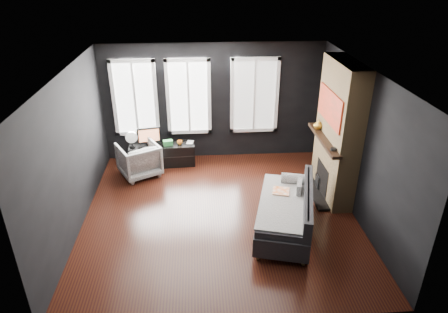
{
  "coord_description": "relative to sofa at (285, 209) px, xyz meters",
  "views": [
    {
      "loc": [
        -0.36,
        -6.23,
        4.31
      ],
      "look_at": [
        0.1,
        0.3,
        1.05
      ],
      "focal_mm": 32.0,
      "sensor_mm": 36.0,
      "label": 1
    }
  ],
  "objects": [
    {
      "name": "monitor",
      "position": [
        -2.57,
        2.66,
        0.32
      ],
      "size": [
        0.54,
        0.22,
        0.47
      ],
      "primitive_type": null,
      "rotation": [
        0.0,
        0.0,
        0.2
      ],
      "color": "black",
      "rests_on": "media_console"
    },
    {
      "name": "windows",
      "position": [
        -1.55,
        3.01,
        1.96
      ],
      "size": [
        4.0,
        0.16,
        1.76
      ],
      "primitive_type": null,
      "color": "white",
      "rests_on": "wall_back"
    },
    {
      "name": "floor",
      "position": [
        -1.1,
        0.55,
        -0.42
      ],
      "size": [
        5.0,
        5.0,
        0.0
      ],
      "primitive_type": "plane",
      "color": "black",
      "rests_on": "ground"
    },
    {
      "name": "stripe_pillow",
      "position": [
        0.3,
        0.29,
        0.18
      ],
      "size": [
        0.18,
        0.36,
        0.35
      ],
      "primitive_type": "cube",
      "rotation": [
        0.0,
        0.0,
        -0.3
      ],
      "color": "gray",
      "rests_on": "sofa"
    },
    {
      "name": "desk_fan",
      "position": [
        -2.95,
        2.57,
        0.28
      ],
      "size": [
        0.31,
        0.31,
        0.38
      ],
      "primitive_type": null,
      "rotation": [
        0.0,
        0.0,
        0.19
      ],
      "color": "gray",
      "rests_on": "media_console"
    },
    {
      "name": "wall_right",
      "position": [
        1.4,
        0.55,
        0.93
      ],
      "size": [
        0.02,
        5.0,
        2.7
      ],
      "primitive_type": "cube",
      "color": "black",
      "rests_on": "ground"
    },
    {
      "name": "ceiling",
      "position": [
        -1.1,
        0.55,
        2.28
      ],
      "size": [
        5.0,
        5.0,
        0.0
      ],
      "primitive_type": "plane",
      "color": "white",
      "rests_on": "ground"
    },
    {
      "name": "mug",
      "position": [
        -1.89,
        2.63,
        0.15
      ],
      "size": [
        0.14,
        0.12,
        0.12
      ],
      "primitive_type": "imported",
      "rotation": [
        0.0,
        0.0,
        0.22
      ],
      "color": "orange",
      "rests_on": "media_console"
    },
    {
      "name": "armchair",
      "position": [
        -2.77,
        2.19,
        -0.01
      ],
      "size": [
        1.05,
        1.03,
        0.82
      ],
      "primitive_type": "imported",
      "rotation": [
        0.0,
        0.0,
        -2.66
      ],
      "color": "silver",
      "rests_on": "floor"
    },
    {
      "name": "book",
      "position": [
        -1.73,
        2.72,
        0.19
      ],
      "size": [
        0.15,
        0.04,
        0.2
      ],
      "primitive_type": "imported",
      "rotation": [
        0.0,
        0.0,
        -0.18
      ],
      "color": "#9E927F",
      "rests_on": "media_console"
    },
    {
      "name": "mantel_clock",
      "position": [
        0.95,
        0.6,
        0.83
      ],
      "size": [
        0.14,
        0.14,
        0.04
      ],
      "primitive_type": "cylinder",
      "rotation": [
        0.0,
        0.0,
        -0.19
      ],
      "color": "black",
      "rests_on": "fireplace"
    },
    {
      "name": "sofa",
      "position": [
        0.0,
        0.0,
        0.0
      ],
      "size": [
        1.44,
        2.13,
        0.84
      ],
      "primitive_type": null,
      "rotation": [
        0.0,
        0.0,
        -0.26
      ],
      "color": "black",
      "rests_on": "floor"
    },
    {
      "name": "mantel_vase",
      "position": [
        0.95,
        1.6,
        0.91
      ],
      "size": [
        0.26,
        0.26,
        0.19
      ],
      "primitive_type": "imported",
      "rotation": [
        0.0,
        0.0,
        0.41
      ],
      "color": "gold",
      "rests_on": "fireplace"
    },
    {
      "name": "fireplace",
      "position": [
        1.2,
        1.15,
        0.93
      ],
      "size": [
        0.7,
        1.62,
        2.7
      ],
      "primitive_type": null,
      "color": "#93724C",
      "rests_on": "floor"
    },
    {
      "name": "media_console",
      "position": [
        -2.3,
        2.65,
        -0.17
      ],
      "size": [
        1.5,
        0.55,
        0.51
      ],
      "primitive_type": null,
      "rotation": [
        0.0,
        0.0,
        0.06
      ],
      "color": "black",
      "rests_on": "floor"
    },
    {
      "name": "wall_back",
      "position": [
        -1.1,
        3.05,
        0.93
      ],
      "size": [
        5.0,
        0.02,
        2.7
      ],
      "primitive_type": "cube",
      "color": "black",
      "rests_on": "ground"
    },
    {
      "name": "storage_box",
      "position": [
        -2.15,
        2.61,
        0.15
      ],
      "size": [
        0.24,
        0.18,
        0.12
      ],
      "primitive_type": "cube",
      "rotation": [
        0.0,
        0.0,
        0.22
      ],
      "color": "#2C7A3A",
      "rests_on": "media_console"
    },
    {
      "name": "wall_left",
      "position": [
        -3.6,
        0.55,
        0.93
      ],
      "size": [
        0.02,
        5.0,
        2.7
      ],
      "primitive_type": "cube",
      "color": "black",
      "rests_on": "ground"
    }
  ]
}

